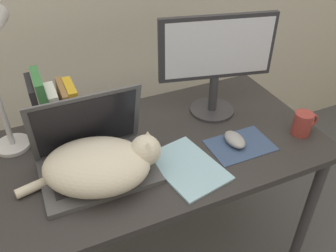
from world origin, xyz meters
TOP-DOWN VIEW (x-y plane):
  - desk at (0.00, 0.33)m, footprint 1.24×0.67m
  - laptop at (-0.24, 0.30)m, footprint 0.38×0.27m
  - cat at (-0.24, 0.23)m, footprint 0.47×0.36m
  - external_monitor at (0.30, 0.45)m, footprint 0.45×0.18m
  - mousepad at (0.28, 0.20)m, footprint 0.24×0.16m
  - computer_mouse at (0.26, 0.22)m, footprint 0.06×0.11m
  - book_row at (-0.32, 0.56)m, footprint 0.16×0.17m
  - notepad at (0.04, 0.18)m, footprint 0.24×0.31m
  - webcam at (-0.12, 0.58)m, footprint 0.04×0.04m
  - mug at (0.54, 0.17)m, footprint 0.11×0.07m

SIDE VIEW (x-z plane):
  - desk at x=0.00m, z-range 0.29..1.03m
  - mousepad at x=0.28m, z-range 0.75..0.75m
  - notepad at x=0.04m, z-range 0.75..0.75m
  - computer_mouse at x=0.26m, z-range 0.75..0.78m
  - webcam at x=-0.12m, z-range 0.75..0.82m
  - mug at x=0.54m, z-range 0.75..0.84m
  - laptop at x=-0.24m, z-range 0.66..0.93m
  - cat at x=-0.24m, z-range 0.74..0.89m
  - book_row at x=-0.32m, z-range 0.73..0.98m
  - external_monitor at x=0.30m, z-range 0.78..1.19m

